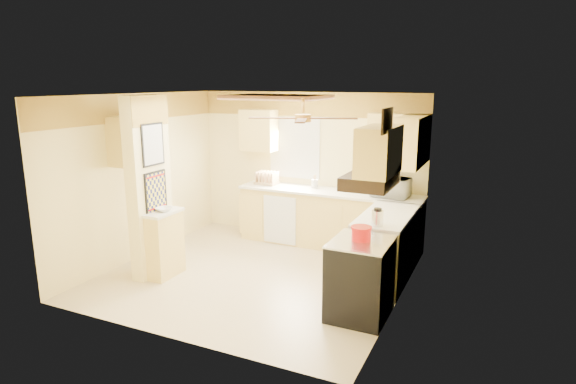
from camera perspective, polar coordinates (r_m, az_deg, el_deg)
The scene contains 34 objects.
floor at distance 6.92m, azimuth -3.79°, elevation -9.75°, with size 4.00×4.00×0.00m, color #CEB58E.
ceiling at distance 6.39m, azimuth -4.13°, elevation 11.40°, with size 4.00×4.00×0.00m, color white.
wall_back at distance 8.23m, azimuth 2.42°, elevation 3.03°, with size 4.00×4.00×0.00m, color #FFE99B.
wall_front at distance 5.02m, azimuth -14.44°, elevation -3.93°, with size 4.00×4.00×0.00m, color #FFE99B.
wall_left at distance 7.69m, azimuth -17.15°, elevation 1.75°, with size 3.80×3.80×0.00m, color #FFE99B.
wall_right at distance 5.87m, azimuth 13.44°, elevation -1.41°, with size 3.80×3.80×0.00m, color #FFE99B.
wallpaper_border at distance 8.09m, azimuth 2.43°, elevation 10.35°, with size 4.00×0.02×0.40m, color #FFD64B.
partition_column at distance 6.86m, azimuth -16.13°, elevation 0.50°, with size 0.20×0.70×2.50m, color #FFE99B.
partition_ledge at distance 6.94m, azimuth -14.33°, elevation -6.12°, with size 0.25×0.55×0.90m, color #F8D676.
ledge_top at distance 6.80m, azimuth -14.55°, elevation -2.38°, with size 0.28×0.58×0.04m, color white.
lower_cabinets_back at distance 7.96m, azimuth 4.87°, elevation -3.27°, with size 3.00×0.60×0.90m, color #F8D676.
lower_cabinets_right at distance 6.72m, azimuth 11.61°, elevation -6.59°, with size 0.60×1.40×0.90m, color #F8D676.
countertop_back at distance 7.83m, azimuth 4.91°, elevation 0.02°, with size 3.04×0.64×0.04m, color white.
countertop_right at distance 6.59m, azimuth 11.71°, elevation -2.73°, with size 0.64×1.44×0.04m, color white.
dishwasher_panel at distance 7.97m, azimuth -0.99°, elevation -3.35°, with size 0.58×0.02×0.80m, color white.
window at distance 8.27m, azimuth 0.79°, elevation 5.19°, with size 0.92×0.02×1.02m.
upper_cab_back_left at distance 8.35m, azimuth -3.45°, elevation 7.32°, with size 0.60×0.35×0.70m, color #F8D676.
upper_cab_back_right at distance 7.52m, azimuth 12.99°, elevation 6.38°, with size 0.90×0.35×0.70m, color #F8D676.
upper_cab_right at distance 7.01m, azimuth 14.37°, elevation 5.84°, with size 0.35×1.00×0.70m, color #F8D676.
upper_cab_left_wall at distance 7.30m, azimuth -17.74°, elevation 5.91°, with size 0.35×0.75×0.70m, color #F8D676.
upper_cab_over_stove at distance 5.25m, azimuth 10.74°, elevation 4.83°, with size 0.35×0.76×0.52m, color #F8D676.
stove at distance 5.69m, azimuth 8.57°, elevation -10.08°, with size 0.68×0.77×0.92m.
range_hood at distance 5.32m, azimuth 9.71°, elevation 1.38°, with size 0.50×0.76×0.14m, color black.
poster_menu at distance 6.69m, azimuth -15.73°, elevation 5.44°, with size 0.02×0.42×0.57m.
poster_nashville at distance 6.80m, azimuth -15.39°, elevation 0.01°, with size 0.02×0.42×0.57m.
ceiling_light_panel at distance 6.79m, azimuth -1.29°, elevation 11.15°, with size 1.35×0.95×0.06m.
ceiling_fan at distance 5.33m, azimuth 1.77°, elevation 8.81°, with size 1.15×1.15×0.26m.
vent_grate at distance 4.83m, azimuth 11.68°, elevation 8.28°, with size 0.02×0.40×0.25m, color black.
microwave at distance 7.52m, azimuth 12.13°, elevation 0.56°, with size 0.55×0.37×0.30m, color white.
bowl at distance 6.79m, azimuth -14.49°, elevation -2.00°, with size 0.21×0.21×0.05m, color white.
dutch_oven at distance 5.52m, azimuth 8.68°, elevation -4.85°, with size 0.24×0.24×0.16m.
kettle at distance 6.00m, azimuth 10.56°, elevation -3.00°, with size 0.14×0.14×0.22m.
dish_rack at distance 8.29m, azimuth -2.54°, elevation 1.48°, with size 0.39×0.29×0.22m.
utensil_crock at distance 8.02m, azimuth 3.19°, elevation 1.02°, with size 0.11×0.11×0.21m.
Camera 1 is at (3.08, -5.59, 2.68)m, focal length 30.00 mm.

